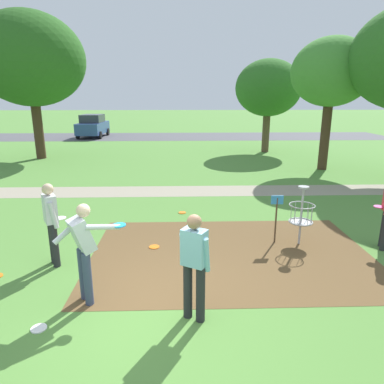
# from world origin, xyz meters

# --- Properties ---
(ground_plane) EXTENTS (160.00, 160.00, 0.00)m
(ground_plane) POSITION_xyz_m (0.00, 0.00, 0.00)
(ground_plane) COLOR #518438
(dirt_tee_pad) EXTENTS (6.06, 4.06, 0.01)m
(dirt_tee_pad) POSITION_xyz_m (1.61, 2.15, 0.00)
(dirt_tee_pad) COLOR brown
(dirt_tee_pad) RESTS_ON ground
(disc_golf_basket) EXTENTS (0.98, 0.58, 1.39)m
(disc_golf_basket) POSITION_xyz_m (3.22, 2.65, 0.75)
(disc_golf_basket) COLOR #9E9EA3
(disc_golf_basket) RESTS_ON ground
(player_foreground_watching) EXTENTS (0.45, 0.49, 1.71)m
(player_foreground_watching) POSITION_xyz_m (-2.05, 1.79, 0.97)
(player_foreground_watching) COLOR #232328
(player_foreground_watching) RESTS_ON ground
(player_throwing) EXTENTS (1.14, 0.56, 1.71)m
(player_throwing) POSITION_xyz_m (-1.05, 0.43, 0.99)
(player_throwing) COLOR #384260
(player_throwing) RESTS_ON ground
(player_waiting_left) EXTENTS (0.49, 0.45, 1.71)m
(player_waiting_left) POSITION_xyz_m (0.72, -0.10, 0.97)
(player_waiting_left) COLOR #232328
(player_waiting_left) RESTS_ON ground
(frisbee_mid_grass) EXTENTS (0.23, 0.23, 0.02)m
(frisbee_mid_grass) POSITION_xyz_m (-1.60, -0.29, 0.01)
(frisbee_mid_grass) COLOR white
(frisbee_mid_grass) RESTS_ON ground
(frisbee_far_left) EXTENTS (0.24, 0.24, 0.02)m
(frisbee_far_left) POSITION_xyz_m (-0.09, 2.55, 0.01)
(frisbee_far_left) COLOR orange
(frisbee_far_left) RESTS_ON ground
(frisbee_far_right) EXTENTS (0.22, 0.22, 0.02)m
(frisbee_far_right) POSITION_xyz_m (0.56, 4.94, 0.01)
(frisbee_far_right) COLOR orange
(frisbee_far_right) RESTS_ON ground
(tree_near_left) EXTENTS (5.56, 5.56, 7.50)m
(tree_near_left) POSITION_xyz_m (-7.17, 14.46, 5.12)
(tree_near_left) COLOR #422D1E
(tree_near_left) RESTS_ON ground
(tree_mid_left) EXTENTS (3.50, 3.50, 5.83)m
(tree_mid_left) POSITION_xyz_m (7.16, 11.07, 4.30)
(tree_mid_left) COLOR #422D1E
(tree_mid_left) RESTS_ON ground
(tree_mid_center) EXTENTS (3.86, 3.86, 5.42)m
(tree_mid_center) POSITION_xyz_m (5.70, 16.35, 3.76)
(tree_mid_center) COLOR brown
(tree_mid_center) RESTS_ON ground
(parking_lot_strip) EXTENTS (36.00, 6.00, 0.01)m
(parking_lot_strip) POSITION_xyz_m (0.00, 24.83, 0.00)
(parking_lot_strip) COLOR #4C4C51
(parking_lot_strip) RESTS_ON ground
(parked_car_leftmost) EXTENTS (2.07, 4.25, 1.84)m
(parked_car_leftmost) POSITION_xyz_m (-6.76, 24.66, 0.92)
(parked_car_leftmost) COLOR #2D4784
(parked_car_leftmost) RESTS_ON ground
(gravel_path) EXTENTS (40.00, 1.44, 0.00)m
(gravel_path) POSITION_xyz_m (0.00, 7.37, 0.00)
(gravel_path) COLOR gray
(gravel_path) RESTS_ON ground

